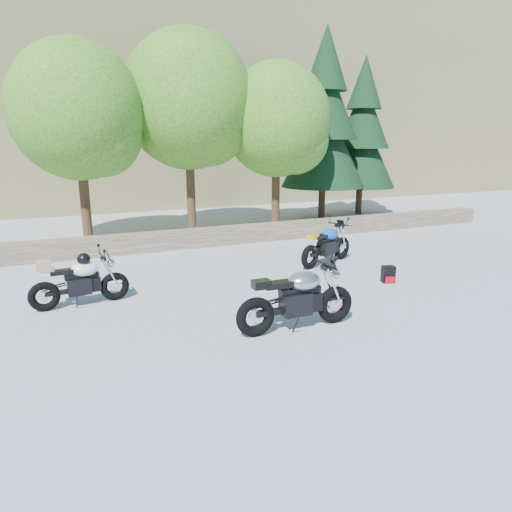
# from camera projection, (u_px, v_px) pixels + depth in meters

# --- Properties ---
(ground) EXTENTS (90.00, 90.00, 0.00)m
(ground) POSITION_uv_depth(u_px,v_px,m) (268.00, 310.00, 8.18)
(ground) COLOR #949499
(ground) RESTS_ON ground
(stone_wall) EXTENTS (22.00, 0.55, 0.50)m
(stone_wall) POSITION_uv_depth(u_px,v_px,m) (186.00, 239.00, 13.00)
(stone_wall) COLOR #443D2D
(stone_wall) RESTS_ON ground
(hillside) EXTENTS (80.00, 30.00, 15.00)m
(hillside) POSITION_uv_depth(u_px,v_px,m) (138.00, 76.00, 32.38)
(hillside) COLOR olive
(hillside) RESTS_ON ground
(tree_decid_left) EXTENTS (3.67, 3.67, 5.62)m
(tree_decid_left) POSITION_uv_depth(u_px,v_px,m) (82.00, 116.00, 12.69)
(tree_decid_left) COLOR #382314
(tree_decid_left) RESTS_ON ground
(tree_decid_mid) EXTENTS (4.08, 4.08, 6.24)m
(tree_decid_mid) POSITION_uv_depth(u_px,v_px,m) (192.00, 106.00, 14.24)
(tree_decid_mid) COLOR #382314
(tree_decid_mid) RESTS_ON ground
(tree_decid_right) EXTENTS (3.54, 3.54, 5.41)m
(tree_decid_right) POSITION_uv_depth(u_px,v_px,m) (280.00, 124.00, 14.95)
(tree_decid_right) COLOR #382314
(tree_decid_right) RESTS_ON ground
(conifer_near) EXTENTS (3.17, 3.17, 7.06)m
(conifer_near) POSITION_uv_depth(u_px,v_px,m) (324.00, 122.00, 17.01)
(conifer_near) COLOR #382314
(conifer_near) RESTS_ON ground
(conifer_far) EXTENTS (2.82, 2.82, 6.27)m
(conifer_far) POSITION_uv_depth(u_px,v_px,m) (362.00, 134.00, 18.50)
(conifer_far) COLOR #382314
(conifer_far) RESTS_ON ground
(silver_bike) EXTENTS (2.06, 0.65, 1.04)m
(silver_bike) POSITION_uv_depth(u_px,v_px,m) (298.00, 299.00, 7.23)
(silver_bike) COLOR black
(silver_bike) RESTS_ON ground
(white_bike) EXTENTS (1.77, 0.56, 0.98)m
(white_bike) POSITION_uv_depth(u_px,v_px,m) (79.00, 280.00, 8.30)
(white_bike) COLOR black
(white_bike) RESTS_ON ground
(blue_bike) EXTENTS (1.81, 0.87, 0.95)m
(blue_bike) POSITION_uv_depth(u_px,v_px,m) (327.00, 245.00, 11.20)
(blue_bike) COLOR black
(blue_bike) RESTS_ON ground
(backpack) EXTENTS (0.31, 0.28, 0.36)m
(backpack) POSITION_uv_depth(u_px,v_px,m) (388.00, 275.00, 9.76)
(backpack) COLOR black
(backpack) RESTS_ON ground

